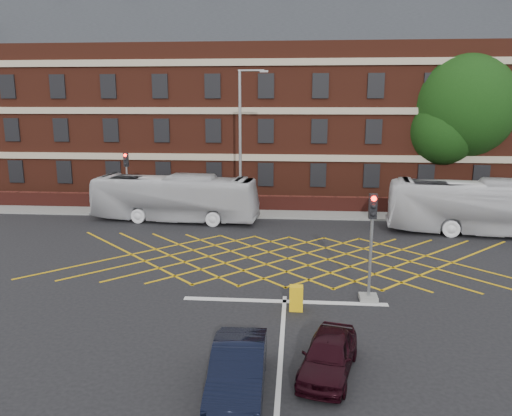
# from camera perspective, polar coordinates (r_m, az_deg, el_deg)

# --- Properties ---
(ground) EXTENTS (120.00, 120.00, 0.00)m
(ground) POSITION_cam_1_polar(r_m,az_deg,el_deg) (23.20, 3.52, -7.30)
(ground) COLOR black
(ground) RESTS_ON ground
(victorian_building) EXTENTS (51.00, 12.17, 20.40)m
(victorian_building) POSITION_cam_1_polar(r_m,az_deg,el_deg) (43.88, 4.66, 12.25)
(victorian_building) COLOR #512014
(victorian_building) RESTS_ON ground
(boundary_wall) EXTENTS (56.00, 0.50, 1.10)m
(boundary_wall) POSITION_cam_1_polar(r_m,az_deg,el_deg) (35.61, 4.01, 0.50)
(boundary_wall) COLOR #4B1A14
(boundary_wall) RESTS_ON ground
(far_pavement) EXTENTS (60.00, 3.00, 0.12)m
(far_pavement) POSITION_cam_1_polar(r_m,az_deg,el_deg) (34.74, 3.98, -0.62)
(far_pavement) COLOR slate
(far_pavement) RESTS_ON ground
(box_junction_hatching) EXTENTS (8.22, 8.22, 0.02)m
(box_junction_hatching) POSITION_cam_1_polar(r_m,az_deg,el_deg) (25.10, 3.62, -5.76)
(box_junction_hatching) COLOR #CC990C
(box_junction_hatching) RESTS_ON ground
(stop_line) EXTENTS (8.00, 0.30, 0.02)m
(stop_line) POSITION_cam_1_polar(r_m,az_deg,el_deg) (19.93, 3.28, -10.61)
(stop_line) COLOR silver
(stop_line) RESTS_ON ground
(centre_line) EXTENTS (0.15, 14.00, 0.02)m
(centre_line) POSITION_cam_1_polar(r_m,az_deg,el_deg) (14.16, 2.52, -20.80)
(centre_line) COLOR silver
(centre_line) RESTS_ON ground
(bus_left) EXTENTS (11.07, 3.60, 3.03)m
(bus_left) POSITION_cam_1_polar(r_m,az_deg,el_deg) (32.96, -9.28, 1.14)
(bus_left) COLOR silver
(bus_left) RESTS_ON ground
(bus_right) EXTENTS (11.83, 4.07, 3.23)m
(bus_right) POSITION_cam_1_polar(r_m,az_deg,el_deg) (32.24, 25.13, 0.07)
(bus_right) COLOR silver
(bus_right) RESTS_ON ground
(car_navy) EXTENTS (1.52, 4.09, 1.33)m
(car_navy) POSITION_cam_1_polar(r_m,az_deg,el_deg) (14.02, -2.08, -18.03)
(car_navy) COLOR black
(car_navy) RESTS_ON ground
(car_maroon) EXTENTS (2.15, 3.66, 1.17)m
(car_maroon) POSITION_cam_1_polar(r_m,az_deg,el_deg) (15.04, 8.28, -16.26)
(car_maroon) COLOR black
(car_maroon) RESTS_ON ground
(deciduous_tree) EXTENTS (8.08, 7.98, 11.35)m
(deciduous_tree) POSITION_cam_1_polar(r_m,az_deg,el_deg) (41.19, 22.34, 9.97)
(deciduous_tree) COLOR black
(deciduous_tree) RESTS_ON ground
(traffic_light_near) EXTENTS (0.70, 0.70, 4.27)m
(traffic_light_near) POSITION_cam_1_polar(r_m,az_deg,el_deg) (19.93, 12.94, -5.54)
(traffic_light_near) COLOR slate
(traffic_light_near) RESTS_ON ground
(traffic_light_far) EXTENTS (0.70, 0.70, 4.27)m
(traffic_light_far) POSITION_cam_1_polar(r_m,az_deg,el_deg) (35.51, -14.46, 2.10)
(traffic_light_far) COLOR slate
(traffic_light_far) RESTS_ON ground
(street_lamp) EXTENTS (2.25, 1.00, 9.60)m
(street_lamp) POSITION_cam_1_polar(r_m,az_deg,el_deg) (32.05, -1.69, 4.32)
(street_lamp) COLOR slate
(street_lamp) RESTS_ON ground
(direction_signs) EXTENTS (1.10, 0.16, 2.20)m
(direction_signs) POSITION_cam_1_polar(r_m,az_deg,el_deg) (36.20, -15.44, 1.62)
(direction_signs) COLOR gray
(direction_signs) RESTS_ON ground
(utility_cabinet) EXTENTS (0.50, 0.40, 0.95)m
(utility_cabinet) POSITION_cam_1_polar(r_m,az_deg,el_deg) (19.04, 4.61, -10.23)
(utility_cabinet) COLOR yellow
(utility_cabinet) RESTS_ON ground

